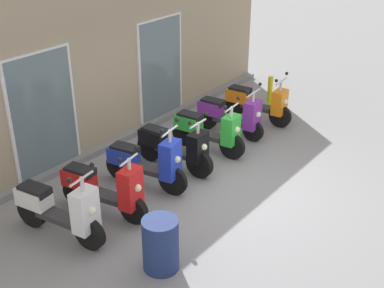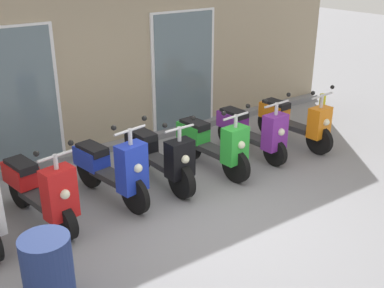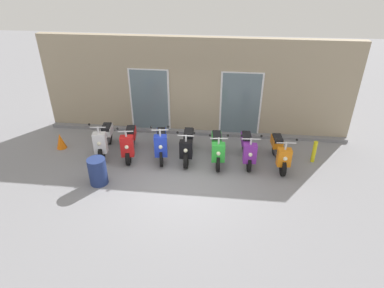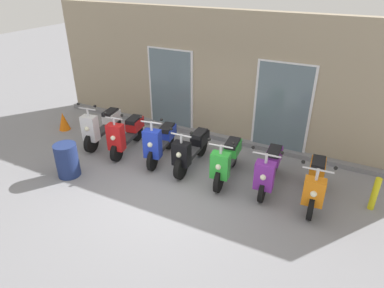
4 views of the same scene
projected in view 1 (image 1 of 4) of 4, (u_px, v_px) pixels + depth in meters
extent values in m
plane|color=gray|center=(226.00, 186.00, 9.02)|extent=(40.00, 40.00, 0.00)
cube|color=gray|center=(101.00, 63.00, 9.90)|extent=(10.54, 0.30, 3.34)
cube|color=slate|center=(115.00, 142.00, 10.49)|extent=(10.54, 0.20, 0.12)
cube|color=silver|center=(44.00, 116.00, 8.93)|extent=(1.39, 0.04, 2.30)
cube|color=slate|center=(45.00, 116.00, 8.92)|extent=(1.27, 0.02, 2.22)
cube|color=silver|center=(161.00, 71.00, 11.15)|extent=(1.39, 0.04, 2.30)
cube|color=slate|center=(161.00, 71.00, 11.14)|extent=(1.27, 0.02, 2.22)
cylinder|color=black|center=(90.00, 234.00, 7.37)|extent=(0.18, 0.51, 0.50)
cylinder|color=black|center=(32.00, 212.00, 7.87)|extent=(0.18, 0.51, 0.50)
cube|color=#2D2D30|center=(59.00, 217.00, 7.58)|extent=(0.36, 0.74, 0.09)
cube|color=white|center=(85.00, 211.00, 7.21)|extent=(0.41, 0.29, 0.65)
sphere|color=#F2EFCC|center=(92.00, 211.00, 7.14)|extent=(0.12, 0.12, 0.12)
cube|color=white|center=(34.00, 197.00, 7.69)|extent=(0.37, 0.56, 0.28)
cube|color=black|center=(35.00, 190.00, 7.61)|extent=(0.32, 0.51, 0.11)
cylinder|color=silver|center=(82.00, 185.00, 7.02)|extent=(0.06, 0.06, 0.23)
cylinder|color=silver|center=(82.00, 179.00, 6.98)|extent=(0.47, 0.10, 0.04)
sphere|color=black|center=(92.00, 165.00, 7.12)|extent=(0.07, 0.07, 0.07)
sphere|color=black|center=(69.00, 180.00, 6.75)|extent=(0.07, 0.07, 0.07)
cylinder|color=black|center=(134.00, 210.00, 7.95)|extent=(0.20, 0.47, 0.46)
cylinder|color=black|center=(76.00, 192.00, 8.43)|extent=(0.20, 0.47, 0.46)
cube|color=#2D2D30|center=(104.00, 195.00, 8.15)|extent=(0.38, 0.74, 0.09)
cube|color=red|center=(131.00, 188.00, 7.80)|extent=(0.42, 0.30, 0.65)
sphere|color=#F2EFCC|center=(138.00, 188.00, 7.72)|extent=(0.12, 0.12, 0.12)
cube|color=red|center=(79.00, 178.00, 8.25)|extent=(0.38, 0.56, 0.28)
cube|color=black|center=(80.00, 171.00, 8.17)|extent=(0.34, 0.52, 0.11)
cylinder|color=silver|center=(129.00, 165.00, 7.61)|extent=(0.06, 0.06, 0.20)
cylinder|color=silver|center=(129.00, 160.00, 7.58)|extent=(0.44, 0.11, 0.04)
sphere|color=black|center=(137.00, 148.00, 7.71)|extent=(0.07, 0.07, 0.07)
sphere|color=black|center=(120.00, 160.00, 7.36)|extent=(0.07, 0.07, 0.07)
cylinder|color=black|center=(173.00, 181.00, 8.68)|extent=(0.17, 0.54, 0.53)
cylinder|color=black|center=(120.00, 166.00, 9.13)|extent=(0.17, 0.54, 0.53)
cube|color=#2D2D30|center=(145.00, 168.00, 8.86)|extent=(0.37, 0.71, 0.09)
cube|color=#1E38C6|center=(170.00, 160.00, 8.52)|extent=(0.42, 0.30, 0.67)
sphere|color=#F2EFCC|center=(177.00, 159.00, 8.45)|extent=(0.12, 0.12, 0.12)
cube|color=#1E38C6|center=(124.00, 155.00, 8.98)|extent=(0.39, 0.56, 0.28)
cube|color=black|center=(125.00, 149.00, 8.90)|extent=(0.34, 0.52, 0.11)
cylinder|color=silver|center=(170.00, 136.00, 8.33)|extent=(0.06, 0.06, 0.24)
cylinder|color=silver|center=(170.00, 131.00, 8.28)|extent=(0.49, 0.12, 0.04)
sphere|color=black|center=(177.00, 120.00, 8.43)|extent=(0.07, 0.07, 0.07)
sphere|color=black|center=(162.00, 131.00, 8.04)|extent=(0.07, 0.07, 0.07)
cylinder|color=black|center=(199.00, 164.00, 9.21)|extent=(0.14, 0.53, 0.53)
cylinder|color=black|center=(150.00, 147.00, 9.80)|extent=(0.14, 0.53, 0.53)
cube|color=#2D2D30|center=(174.00, 151.00, 9.46)|extent=(0.29, 0.72, 0.09)
cube|color=black|center=(198.00, 147.00, 9.08)|extent=(0.39, 0.26, 0.54)
sphere|color=#F2EFCC|center=(204.00, 147.00, 9.00)|extent=(0.12, 0.12, 0.12)
cube|color=black|center=(153.00, 137.00, 9.64)|extent=(0.32, 0.53, 0.28)
cube|color=black|center=(155.00, 131.00, 9.55)|extent=(0.28, 0.49, 0.11)
cylinder|color=silver|center=(198.00, 129.00, 8.92)|extent=(0.06, 0.06, 0.22)
cylinder|color=silver|center=(198.00, 124.00, 8.88)|extent=(0.48, 0.06, 0.04)
sphere|color=black|center=(206.00, 114.00, 9.01)|extent=(0.07, 0.07, 0.07)
sphere|color=black|center=(190.00, 123.00, 8.66)|extent=(0.07, 0.07, 0.07)
cylinder|color=black|center=(232.00, 146.00, 9.85)|extent=(0.15, 0.53, 0.52)
cylinder|color=black|center=(184.00, 133.00, 10.36)|extent=(0.15, 0.53, 0.52)
cube|color=#2D2D30|center=(208.00, 135.00, 10.06)|extent=(0.32, 0.70, 0.09)
cube|color=green|center=(231.00, 130.00, 9.71)|extent=(0.40, 0.28, 0.56)
sphere|color=#F2EFCC|center=(237.00, 129.00, 9.63)|extent=(0.12, 0.12, 0.12)
cube|color=green|center=(188.00, 122.00, 10.19)|extent=(0.35, 0.55, 0.28)
cube|color=black|center=(190.00, 116.00, 10.11)|extent=(0.30, 0.50, 0.11)
cylinder|color=silver|center=(232.00, 112.00, 9.55)|extent=(0.06, 0.06, 0.21)
cylinder|color=silver|center=(232.00, 108.00, 9.51)|extent=(0.50, 0.08, 0.04)
sphere|color=black|center=(238.00, 98.00, 9.66)|extent=(0.07, 0.07, 0.07)
sphere|color=black|center=(225.00, 107.00, 9.27)|extent=(0.07, 0.07, 0.07)
cylinder|color=black|center=(253.00, 131.00, 10.55)|extent=(0.12, 0.45, 0.45)
cylinder|color=black|center=(207.00, 119.00, 11.11)|extent=(0.12, 0.45, 0.45)
cube|color=#2D2D30|center=(230.00, 121.00, 10.78)|extent=(0.31, 0.71, 0.09)
cube|color=purple|center=(252.00, 115.00, 10.41)|extent=(0.40, 0.27, 0.59)
sphere|color=#F2EFCC|center=(258.00, 114.00, 10.33)|extent=(0.12, 0.12, 0.12)
cube|color=purple|center=(211.00, 108.00, 10.93)|extent=(0.34, 0.54, 0.28)
cube|color=black|center=(213.00, 102.00, 10.85)|extent=(0.29, 0.50, 0.11)
cylinder|color=silver|center=(253.00, 97.00, 10.24)|extent=(0.06, 0.06, 0.22)
cylinder|color=silver|center=(254.00, 93.00, 10.20)|extent=(0.55, 0.07, 0.04)
sphere|color=black|center=(260.00, 84.00, 10.36)|extent=(0.07, 0.07, 0.07)
sphere|color=black|center=(247.00, 92.00, 9.95)|extent=(0.07, 0.07, 0.07)
cylinder|color=black|center=(280.00, 116.00, 11.17)|extent=(0.14, 0.51, 0.50)
cylinder|color=black|center=(234.00, 106.00, 11.72)|extent=(0.14, 0.51, 0.50)
cube|color=#2D2D30|center=(257.00, 107.00, 11.40)|extent=(0.32, 0.73, 0.09)
cube|color=orange|center=(280.00, 102.00, 11.04)|extent=(0.40, 0.27, 0.53)
sphere|color=#F2EFCC|center=(285.00, 102.00, 10.96)|extent=(0.12, 0.12, 0.12)
cube|color=orange|center=(238.00, 95.00, 11.55)|extent=(0.34, 0.54, 0.28)
cube|color=black|center=(240.00, 90.00, 11.46)|extent=(0.30, 0.50, 0.11)
cylinder|color=silver|center=(281.00, 86.00, 10.88)|extent=(0.06, 0.06, 0.25)
cylinder|color=silver|center=(281.00, 81.00, 10.83)|extent=(0.54, 0.08, 0.04)
sphere|color=black|center=(287.00, 73.00, 10.99)|extent=(0.07, 0.07, 0.07)
sphere|color=black|center=(276.00, 81.00, 10.58)|extent=(0.07, 0.07, 0.07)
cylinder|color=navy|center=(161.00, 244.00, 6.93)|extent=(0.50, 0.50, 0.78)
cylinder|color=yellow|center=(270.00, 91.00, 12.31)|extent=(0.12, 0.12, 0.70)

